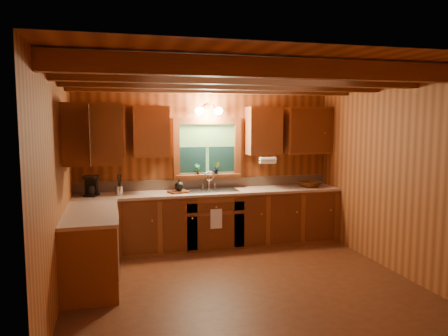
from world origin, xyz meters
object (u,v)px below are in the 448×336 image
Objects in this scene: coffee_maker at (91,186)px; wicker_basket at (309,184)px; sink at (211,193)px; cutting_board at (179,192)px.

wicker_basket is at bearing 18.96° from coffee_maker.
cutting_board is at bearing -173.28° from sink.
coffee_maker reaches higher than wicker_basket.
coffee_maker is at bearing 179.96° from sink.
sink is at bearing -12.69° from cutting_board.
coffee_maker is 1.31m from cutting_board.
coffee_maker is (-1.82, 0.00, 0.20)m from sink.
cutting_board is (1.30, -0.06, -0.14)m from coffee_maker.
coffee_maker is at bearing 179.06° from wicker_basket.
coffee_maker is 0.82× the size of wicker_basket.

